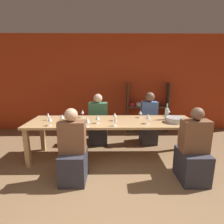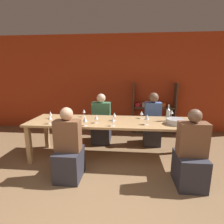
{
  "view_description": "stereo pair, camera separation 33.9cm",
  "coord_description": "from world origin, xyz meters",
  "px_view_note": "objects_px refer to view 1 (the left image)",
  "views": [
    {
      "loc": [
        0.06,
        -1.25,
        1.65
      ],
      "look_at": [
        0.1,
        2.06,
        0.91
      ],
      "focal_mm": 28.0,
      "sensor_mm": 36.0,
      "label": 1
    },
    {
      "loc": [
        0.4,
        -1.23,
        1.65
      ],
      "look_at": [
        0.1,
        2.06,
        0.91
      ],
      "focal_mm": 28.0,
      "sensor_mm": 36.0,
      "label": 2
    }
  ],
  "objects_px": {
    "shelf_unit": "(146,114)",
    "wine_glass_white_a": "(115,120)",
    "wine_glass_white_b": "(62,117)",
    "wine_glass_red_e": "(148,116)",
    "dining_table": "(112,125)",
    "wine_glass_red_b": "(50,119)",
    "wine_glass_empty_c": "(140,112)",
    "wine_glass_empty_b": "(87,120)",
    "mixing_bowl": "(175,120)",
    "wine_glass_empty_d": "(82,112)",
    "person_near_a": "(193,155)",
    "person_far_b": "(149,124)",
    "person_near_b": "(73,155)",
    "wine_glass_red_c": "(98,118)",
    "wine_glass_red_a": "(48,115)",
    "wine_glass_red_d": "(115,115)",
    "wine_bottle_green": "(167,113)",
    "person_far_a": "(98,125)",
    "wine_glass_white_c": "(168,111)",
    "wine_glass_empty_a": "(65,114)"
  },
  "relations": [
    {
      "from": "wine_glass_red_d",
      "to": "person_near_b",
      "type": "relative_size",
      "value": 0.13
    },
    {
      "from": "shelf_unit",
      "to": "wine_glass_red_a",
      "type": "distance_m",
      "value": 2.77
    },
    {
      "from": "person_near_a",
      "to": "dining_table",
      "type": "bearing_deg",
      "value": 148.46
    },
    {
      "from": "mixing_bowl",
      "to": "wine_glass_white_a",
      "type": "height_order",
      "value": "wine_glass_white_a"
    },
    {
      "from": "dining_table",
      "to": "wine_glass_red_c",
      "type": "relative_size",
      "value": 20.58
    },
    {
      "from": "dining_table",
      "to": "wine_glass_red_e",
      "type": "height_order",
      "value": "wine_glass_red_e"
    },
    {
      "from": "wine_glass_red_e",
      "to": "person_far_a",
      "type": "distance_m",
      "value": 1.46
    },
    {
      "from": "wine_glass_red_e",
      "to": "person_near_b",
      "type": "bearing_deg",
      "value": -156.07
    },
    {
      "from": "wine_glass_red_c",
      "to": "person_near_b",
      "type": "height_order",
      "value": "person_near_b"
    },
    {
      "from": "wine_glass_empty_b",
      "to": "person_far_b",
      "type": "height_order",
      "value": "person_far_b"
    },
    {
      "from": "wine_glass_red_c",
      "to": "wine_glass_empty_d",
      "type": "height_order",
      "value": "wine_glass_empty_d"
    },
    {
      "from": "wine_glass_red_a",
      "to": "wine_glass_white_b",
      "type": "relative_size",
      "value": 1.02
    },
    {
      "from": "shelf_unit",
      "to": "wine_bottle_green",
      "type": "height_order",
      "value": "shelf_unit"
    },
    {
      "from": "dining_table",
      "to": "person_near_a",
      "type": "distance_m",
      "value": 1.47
    },
    {
      "from": "mixing_bowl",
      "to": "person_near_b",
      "type": "xyz_separation_m",
      "value": [
        -1.76,
        -0.63,
        -0.39
      ]
    },
    {
      "from": "person_near_a",
      "to": "person_far_b",
      "type": "bearing_deg",
      "value": 102.93
    },
    {
      "from": "wine_glass_white_b",
      "to": "wine_glass_empty_c",
      "type": "bearing_deg",
      "value": 11.54
    },
    {
      "from": "wine_glass_white_a",
      "to": "wine_glass_empty_d",
      "type": "height_order",
      "value": "same"
    },
    {
      "from": "wine_glass_white_b",
      "to": "person_near_a",
      "type": "distance_m",
      "value": 2.32
    },
    {
      "from": "wine_glass_white_b",
      "to": "wine_glass_red_e",
      "type": "distance_m",
      "value": 1.58
    },
    {
      "from": "wine_glass_white_a",
      "to": "wine_glass_red_e",
      "type": "relative_size",
      "value": 0.84
    },
    {
      "from": "wine_glass_red_e",
      "to": "wine_glass_white_a",
      "type": "bearing_deg",
      "value": -167.09
    },
    {
      "from": "dining_table",
      "to": "mixing_bowl",
      "type": "height_order",
      "value": "mixing_bowl"
    },
    {
      "from": "wine_bottle_green",
      "to": "wine_glass_red_d",
      "type": "distance_m",
      "value": 1.02
    },
    {
      "from": "wine_glass_red_c",
      "to": "mixing_bowl",
      "type": "bearing_deg",
      "value": 1.95
    },
    {
      "from": "wine_glass_white_b",
      "to": "wine_glass_white_a",
      "type": "bearing_deg",
      "value": -15.35
    },
    {
      "from": "wine_glass_white_c",
      "to": "wine_glass_empty_a",
      "type": "bearing_deg",
      "value": -173.16
    },
    {
      "from": "wine_glass_white_c",
      "to": "wine_glass_empty_d",
      "type": "distance_m",
      "value": 1.8
    },
    {
      "from": "shelf_unit",
      "to": "wine_glass_white_a",
      "type": "relative_size",
      "value": 8.83
    },
    {
      "from": "wine_glass_red_b",
      "to": "wine_glass_empty_b",
      "type": "xyz_separation_m",
      "value": [
        0.65,
        -0.06,
        -0.0
      ]
    },
    {
      "from": "dining_table",
      "to": "wine_glass_red_b",
      "type": "height_order",
      "value": "wine_glass_red_b"
    },
    {
      "from": "mixing_bowl",
      "to": "wine_glass_empty_d",
      "type": "height_order",
      "value": "wine_glass_empty_d"
    },
    {
      "from": "wine_bottle_green",
      "to": "mixing_bowl",
      "type": "bearing_deg",
      "value": -65.97
    },
    {
      "from": "wine_glass_empty_d",
      "to": "wine_glass_white_b",
      "type": "bearing_deg",
      "value": -135.15
    },
    {
      "from": "wine_glass_red_d",
      "to": "wine_glass_empty_c",
      "type": "height_order",
      "value": "wine_glass_red_d"
    },
    {
      "from": "wine_glass_white_a",
      "to": "person_far_b",
      "type": "xyz_separation_m",
      "value": [
        0.83,
        1.11,
        -0.4
      ]
    },
    {
      "from": "shelf_unit",
      "to": "wine_glass_white_b",
      "type": "bearing_deg",
      "value": -138.4
    },
    {
      "from": "wine_glass_red_e",
      "to": "wine_glass_empty_c",
      "type": "bearing_deg",
      "value": 97.76
    },
    {
      "from": "dining_table",
      "to": "wine_glass_white_a",
      "type": "xyz_separation_m",
      "value": [
        0.05,
        -0.33,
        0.18
      ]
    },
    {
      "from": "wine_glass_white_b",
      "to": "wine_glass_empty_c",
      "type": "relative_size",
      "value": 0.97
    },
    {
      "from": "shelf_unit",
      "to": "person_far_b",
      "type": "distance_m",
      "value": 0.89
    },
    {
      "from": "dining_table",
      "to": "wine_bottle_green",
      "type": "relative_size",
      "value": 9.95
    },
    {
      "from": "wine_glass_empty_b",
      "to": "wine_glass_red_e",
      "type": "distance_m",
      "value": 1.08
    },
    {
      "from": "wine_glass_white_a",
      "to": "person_near_b",
      "type": "relative_size",
      "value": 0.14
    },
    {
      "from": "wine_glass_white_c",
      "to": "person_near_a",
      "type": "xyz_separation_m",
      "value": [
        0.04,
        -1.13,
        -0.45
      ]
    },
    {
      "from": "wine_glass_red_a",
      "to": "wine_glass_red_e",
      "type": "height_order",
      "value": "wine_glass_red_e"
    },
    {
      "from": "wine_glass_red_a",
      "to": "person_far_a",
      "type": "bearing_deg",
      "value": 38.65
    },
    {
      "from": "dining_table",
      "to": "wine_glass_red_d",
      "type": "bearing_deg",
      "value": 26.0
    },
    {
      "from": "wine_glass_red_d",
      "to": "person_far_b",
      "type": "relative_size",
      "value": 0.13
    },
    {
      "from": "shelf_unit",
      "to": "wine_glass_white_b",
      "type": "height_order",
      "value": "shelf_unit"
    }
  ]
}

